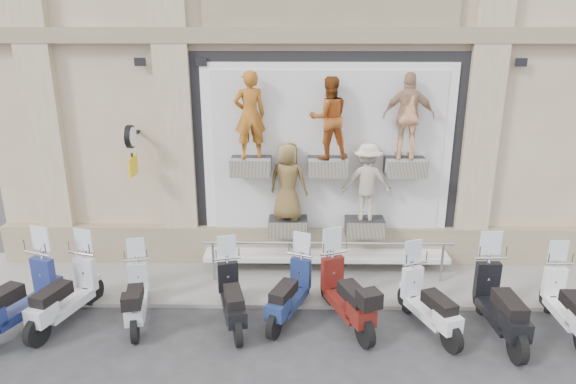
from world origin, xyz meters
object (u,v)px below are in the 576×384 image
guard_rail (327,263)px  scooter_h (502,292)px  scooter_e (289,282)px  clock_sign_bracket (131,144)px  scooter_d (232,287)px  scooter_i (570,294)px  scooter_b (63,284)px  scooter_g (430,293)px  scooter_c (136,287)px  scooter_f (347,284)px  scooter_a (14,287)px

guard_rail → scooter_h: scooter_h is taller
scooter_e → clock_sign_bracket: bearing=172.5°
scooter_h → clock_sign_bracket: bearing=159.1°
scooter_d → scooter_i: 5.73m
scooter_b → scooter_g: size_ratio=1.07×
guard_rail → clock_sign_bracket: bearing=173.2°
scooter_b → scooter_g: scooter_b is taller
scooter_c → scooter_f: 3.67m
scooter_a → clock_sign_bracket: bearing=76.9°
clock_sign_bracket → scooter_a: size_ratio=0.49×
scooter_a → scooter_g: size_ratio=1.16×
scooter_b → scooter_i: (8.65, -0.09, -0.05)m
scooter_d → scooter_i: scooter_d is taller
scooter_e → scooter_h: size_ratio=0.89×
clock_sign_bracket → scooter_a: 3.32m
guard_rail → scooter_c: scooter_c is taller
scooter_f → scooter_i: scooter_f is taller
scooter_f → scooter_c: bearing=158.9°
scooter_e → scooter_g: 2.41m
scooter_g → scooter_h: scooter_h is taller
guard_rail → scooter_g: scooter_g is taller
scooter_b → guard_rail: bearing=35.1°
guard_rail → scooter_b: (-4.66, -1.54, 0.31)m
scooter_b → scooter_e: size_ratio=1.07×
scooter_e → guard_rail: bearing=82.6°
clock_sign_bracket → scooter_h: clock_sign_bracket is taller
scooter_h → scooter_i: size_ratio=1.13×
scooter_a → scooter_i: bearing=21.2°
scooter_f → scooter_i: size_ratio=1.10×
guard_rail → scooter_d: (-1.74, -1.50, 0.26)m
scooter_d → scooter_g: 3.38m
clock_sign_bracket → scooter_i: clock_sign_bracket is taller
scooter_a → guard_rail: bearing=38.5°
scooter_b → scooter_d: bearing=17.5°
clock_sign_bracket → scooter_f: size_ratio=0.52×
scooter_d → scooter_b: bearing=166.3°
scooter_d → scooter_h: scooter_h is taller
clock_sign_bracket → scooter_f: 5.00m
scooter_a → scooter_b: 0.76m
scooter_i → scooter_c: bearing=179.6°
clock_sign_bracket → scooter_f: clock_sign_bracket is taller
clock_sign_bracket → scooter_h: (6.69, -2.24, -1.98)m
guard_rail → scooter_g: (1.64, -1.64, 0.26)m
guard_rail → clock_sign_bracket: 4.57m
scooter_a → scooter_h: bearing=20.2°
scooter_b → scooter_f: (4.90, 0.07, 0.01)m
scooter_g → scooter_i: scooter_g is taller
scooter_c → scooter_a: bearing=177.1°
scooter_d → scooter_g: bearing=-16.8°
scooter_e → scooter_i: (4.73, -0.31, -0.00)m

